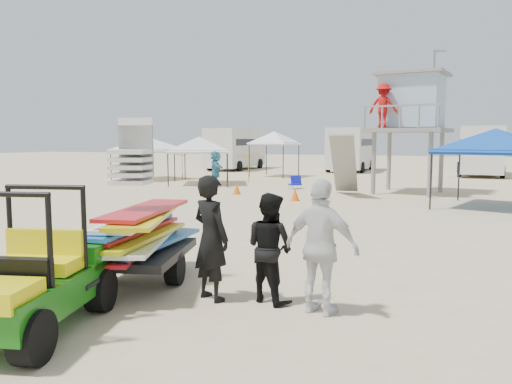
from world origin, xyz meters
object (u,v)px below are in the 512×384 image
at_px(man_left, 211,238).
at_px(lifeguard_tower, 408,106).
at_px(surf_trailer, 137,225).
at_px(canopy_blue, 496,133).
at_px(utility_cart, 27,268).

relative_size(man_left, lifeguard_tower, 0.36).
distance_m(surf_trailer, canopy_blue, 13.88).
bearing_deg(utility_cart, surf_trailer, 89.91).
height_order(utility_cart, lifeguard_tower, lifeguard_tower).
bearing_deg(man_left, lifeguard_tower, -70.94).
relative_size(surf_trailer, man_left, 1.49).
xyz_separation_m(utility_cart, surf_trailer, (0.00, 2.33, 0.16)).
bearing_deg(man_left, canopy_blue, -86.67).
xyz_separation_m(utility_cart, lifeguard_tower, (2.85, 18.89, 3.07)).
bearing_deg(utility_cart, canopy_blue, 67.14).
bearing_deg(surf_trailer, canopy_blue, 63.38).
bearing_deg(canopy_blue, surf_trailer, -116.62).
xyz_separation_m(surf_trailer, man_left, (1.52, -0.30, -0.05)).
xyz_separation_m(surf_trailer, lifeguard_tower, (2.85, 16.55, 2.91)).
xyz_separation_m(utility_cart, canopy_blue, (6.18, 14.66, 1.82)).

